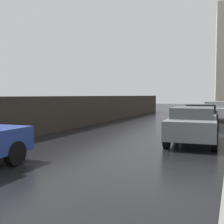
% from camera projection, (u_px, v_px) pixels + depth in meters
% --- Properties ---
extents(car_black_mid_road, '(2.01, 3.94, 1.38)m').
position_uv_depth(car_black_mid_road, '(201.00, 116.00, 15.80)').
color(car_black_mid_road, black).
rests_on(car_black_mid_road, ground).
extents(car_silver_behind_camera, '(1.78, 4.26, 1.43)m').
position_uv_depth(car_silver_behind_camera, '(216.00, 110.00, 21.52)').
color(car_silver_behind_camera, '#B2B5BA').
rests_on(car_silver_behind_camera, ground).
extents(car_grey_far_lane, '(2.04, 4.20, 1.43)m').
position_uv_depth(car_grey_far_lane, '(193.00, 124.00, 11.07)').
color(car_grey_far_lane, slate).
rests_on(car_grey_far_lane, ground).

